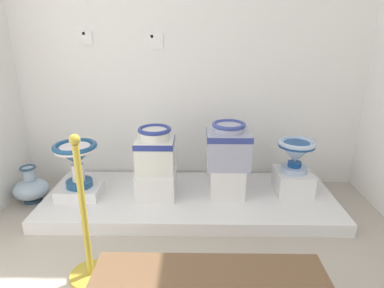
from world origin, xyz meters
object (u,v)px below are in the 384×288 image
at_px(info_placard_second, 156,41).
at_px(stanchion_post_near_left, 87,241).
at_px(antique_toilet_tall_cobalt, 155,149).
at_px(antique_toilet_pale_glazed, 296,152).
at_px(plinth_block_leftmost, 80,191).
at_px(plinth_block_central_ornate, 227,180).
at_px(info_placard_first, 87,38).
at_px(antique_toilet_leftmost, 76,156).
at_px(plinth_block_tall_cobalt, 157,182).
at_px(plinth_block_pale_glazed, 293,181).
at_px(antique_toilet_central_ornate, 228,144).
at_px(decorative_vase_corner, 31,188).

xyz_separation_m(info_placard_second, stanchion_post_near_left, (-0.31, -1.44, -1.16)).
height_order(antique_toilet_tall_cobalt, antique_toilet_pale_glazed, antique_toilet_tall_cobalt).
relative_size(plinth_block_leftmost, plinth_block_central_ornate, 1.12).
height_order(info_placard_first, info_placard_second, info_placard_first).
bearing_deg(antique_toilet_leftmost, plinth_block_tall_cobalt, 3.98).
xyz_separation_m(antique_toilet_leftmost, plinth_block_tall_cobalt, (0.68, 0.05, -0.27)).
bearing_deg(plinth_block_pale_glazed, plinth_block_central_ornate, -173.85).
bearing_deg(antique_toilet_leftmost, antique_toilet_central_ornate, 2.97).
bearing_deg(stanchion_post_near_left, plinth_block_central_ornate, 45.14).
bearing_deg(decorative_vase_corner, stanchion_post_near_left, -49.19).
height_order(plinth_block_central_ornate, antique_toilet_pale_glazed, antique_toilet_pale_glazed).
height_order(antique_toilet_central_ornate, antique_toilet_pale_glazed, antique_toilet_central_ornate).
height_order(plinth_block_tall_cobalt, decorative_vase_corner, decorative_vase_corner).
distance_m(plinth_block_pale_glazed, info_placard_first, 2.32).
distance_m(plinth_block_pale_glazed, antique_toilet_pale_glazed, 0.29).
bearing_deg(antique_toilet_central_ornate, antique_toilet_leftmost, -177.03).
bearing_deg(plinth_block_central_ornate, decorative_vase_corner, 179.15).
distance_m(plinth_block_tall_cobalt, plinth_block_central_ornate, 0.64).
xyz_separation_m(antique_toilet_pale_glazed, info_placard_first, (-1.91, 0.41, 0.97)).
bearing_deg(info_placard_first, antique_toilet_leftmost, -92.49).
bearing_deg(stanchion_post_near_left, decorative_vase_corner, 130.81).
bearing_deg(antique_toilet_central_ornate, antique_toilet_tall_cobalt, -178.12).
distance_m(plinth_block_leftmost, decorative_vase_corner, 0.51).
bearing_deg(antique_toilet_pale_glazed, plinth_block_pale_glazed, 0.00).
distance_m(antique_toilet_tall_cobalt, antique_toilet_central_ornate, 0.64).
relative_size(plinth_block_leftmost, antique_toilet_leftmost, 0.93).
bearing_deg(info_placard_second, plinth_block_central_ornate, -36.03).
height_order(plinth_block_leftmost, antique_toilet_pale_glazed, antique_toilet_pale_glazed).
distance_m(plinth_block_central_ornate, antique_toilet_central_ornate, 0.34).
xyz_separation_m(antique_toilet_central_ornate, info_placard_first, (-1.30, 0.48, 0.87)).
relative_size(plinth_block_leftmost, antique_toilet_tall_cobalt, 0.91).
height_order(info_placard_second, decorative_vase_corner, info_placard_second).
bearing_deg(decorative_vase_corner, plinth_block_leftmost, -10.87).
height_order(antique_toilet_pale_glazed, decorative_vase_corner, antique_toilet_pale_glazed).
bearing_deg(antique_toilet_pale_glazed, antique_toilet_central_ornate, -173.85).
xyz_separation_m(plinth_block_pale_glazed, decorative_vase_corner, (-2.43, -0.04, -0.07)).
xyz_separation_m(antique_toilet_leftmost, antique_toilet_central_ornate, (1.32, 0.07, 0.09)).
xyz_separation_m(info_placard_first, info_placard_second, (0.64, 0.00, -0.03)).
relative_size(antique_toilet_leftmost, stanchion_post_near_left, 0.41).
xyz_separation_m(plinth_block_pale_glazed, info_placard_first, (-1.91, 0.41, 1.25)).
relative_size(antique_toilet_leftmost, antique_toilet_pale_glazed, 1.17).
height_order(plinth_block_tall_cobalt, plinth_block_pale_glazed, plinth_block_tall_cobalt).
height_order(plinth_block_tall_cobalt, stanchion_post_near_left, stanchion_post_near_left).
height_order(antique_toilet_leftmost, decorative_vase_corner, antique_toilet_leftmost).
xyz_separation_m(plinth_block_central_ornate, plinth_block_pale_glazed, (0.62, 0.07, -0.04)).
height_order(antique_toilet_tall_cobalt, stanchion_post_near_left, stanchion_post_near_left).
height_order(plinth_block_tall_cobalt, info_placard_first, info_placard_first).
distance_m(antique_toilet_central_ornate, stanchion_post_near_left, 1.40).
height_order(antique_toilet_tall_cobalt, plinth_block_pale_glazed, antique_toilet_tall_cobalt).
distance_m(plinth_block_central_ornate, stanchion_post_near_left, 1.36).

